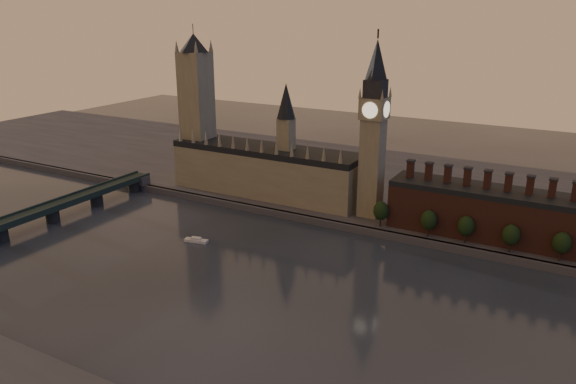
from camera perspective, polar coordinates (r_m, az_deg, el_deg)
name	(u,v)px	position (r m, az deg, el deg)	size (l,w,h in m)	color
ground	(257,295)	(254.35, -3.14, -10.40)	(900.00, 900.00, 0.00)	black
north_bank	(391,186)	(403.58, 10.45, 0.62)	(900.00, 182.00, 4.00)	#47474C
palace_of_westminster	(267,168)	(368.85, -2.15, 2.43)	(130.00, 30.30, 74.00)	gray
victoria_tower	(197,105)	(392.07, -9.25, 8.76)	(24.00, 24.00, 108.00)	gray
big_ben	(374,128)	(324.47, 8.69, 6.45)	(15.00, 15.00, 107.00)	gray
chimney_block	(494,213)	(318.16, 20.20, -2.02)	(110.00, 25.00, 37.00)	#542B20
embankment_tree_0	(381,211)	(318.99, 9.43, -1.89)	(8.60, 8.60, 14.88)	black
embankment_tree_1	(429,220)	(310.50, 14.11, -2.77)	(8.60, 8.60, 14.88)	black
embankment_tree_2	(466,226)	(307.50, 17.64, -3.30)	(8.60, 8.60, 14.88)	black
embankment_tree_3	(511,235)	(303.25, 21.72, -4.07)	(8.60, 8.60, 14.88)	black
embankment_tree_4	(562,243)	(303.15, 26.06, -4.66)	(8.60, 8.60, 14.88)	black
westminster_bridge	(23,220)	(351.32, -25.36, -2.61)	(14.00, 200.00, 11.55)	#1D2D29
river_boat	(196,240)	(311.55, -9.31, -4.85)	(13.58, 6.37, 2.62)	silver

